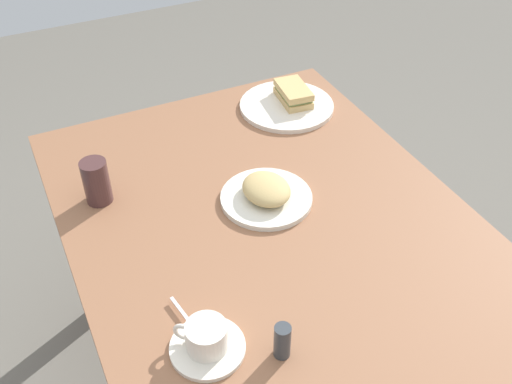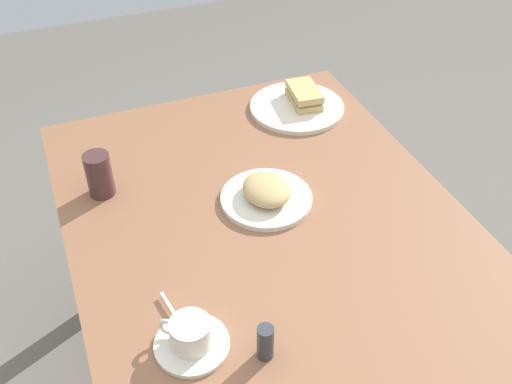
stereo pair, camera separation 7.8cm
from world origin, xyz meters
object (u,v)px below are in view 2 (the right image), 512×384
Objects in this scene: dining_table at (280,268)px; spoon at (175,315)px; coffee_saucer at (192,344)px; sandwich_plate at (297,107)px; salt_shaker at (265,342)px; coffee_cup at (190,333)px; side_plate at (266,199)px; sandwich_front at (304,95)px; drinking_glass at (99,175)px.

dining_table is 13.67× the size of spoon.
sandwich_plate is at bearing -37.62° from coffee_saucer.
coffee_cup is at bearing 60.36° from salt_shaker.
coffee_cup reaches higher than side_plate.
salt_shaker reaches higher than dining_table.
dining_table is 0.34m from coffee_saucer.
spoon is at bearing 113.63° from dining_table.
coffee_saucer is (-0.70, 0.56, -0.03)m from sandwich_front.
salt_shaker reaches higher than sandwich_plate.
sandwich_front is 0.62× the size of side_plate.
sandwich_front is at bearing -29.62° from salt_shaker.
coffee_saucer reaches higher than dining_table.
drinking_glass is at bearing 106.16° from sandwich_plate.
salt_shaker is at bearing 151.11° from dining_table.
coffee_cup is at bearing 141.29° from sandwich_front.
sandwich_front is at bearing -73.79° from drinking_glass.
coffee_cup is (-0.20, 0.27, 0.13)m from dining_table.
dining_table is at bearing -66.37° from spoon.
spoon reaches higher than side_plate.
sandwich_front is (0.01, -0.03, 0.03)m from sandwich_plate.
sandwich_front is 0.97× the size of coffee_saucer.
drinking_glass is (-0.18, 0.61, 0.05)m from sandwich_plate.
coffee_cup is 0.52m from drinking_glass.
coffee_cup is (-0.69, 0.53, 0.03)m from sandwich_plate.
sandwich_plate is 0.87m from coffee_cup.
dining_table is 14.47× the size of coffee_cup.
coffee_cup is 0.94× the size of spoon.
spoon is (-0.12, 0.28, 0.10)m from dining_table.
sandwich_plate is 0.86m from salt_shaker.
salt_shaker is (-0.14, -0.13, 0.03)m from spoon.
side_plate is (0.34, -0.29, 0.00)m from coffee_saucer.
coffee_cup reaches higher than dining_table.
coffee_cup is at bearing 125.93° from dining_table.
salt_shaker is (-0.07, -0.12, 0.03)m from coffee_saucer.
salt_shaker is at bearing 151.60° from sandwich_plate.
salt_shaker is (-0.07, -0.12, -0.00)m from coffee_cup.
side_plate is 1.97× the size of drinking_glass.
dining_table is 0.33m from salt_shaker.
sandwich_front is at bearing -38.71° from coffee_cup.
coffee_cup is 0.14m from salt_shaker.
sandwich_plate is 0.63m from drinking_glass.
drinking_glass reaches higher than spoon.
sandwich_plate is 2.99× the size of coffee_cup.
side_plate is at bearing -48.80° from spoon.
dining_table is at bearing 151.86° from sandwich_plate.
side_plate is at bearing -9.11° from dining_table.
spoon is (0.07, 0.01, -0.03)m from coffee_cup.
salt_shaker is (-0.77, 0.44, 0.00)m from sandwich_front.
dining_table is at bearing -53.78° from coffee_saucer.
sandwich_front is at bearing -36.58° from side_plate.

